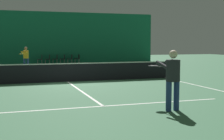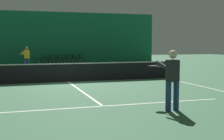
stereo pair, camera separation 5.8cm
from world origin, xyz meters
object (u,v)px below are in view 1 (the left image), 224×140
at_px(tennis_net, 67,72).
at_px(courtside_chair_2, 56,58).
at_px(player_far, 26,56).
at_px(courtside_chair_5, 78,58).
at_px(courtside_chair_0, 41,59).
at_px(courtside_chair_1, 48,58).
at_px(courtside_chair_4, 70,58).
at_px(courtside_chair_3, 63,58).
at_px(player_near, 172,76).

xyz_separation_m(tennis_net, courtside_chair_2, (1.37, 14.20, -0.03)).
bearing_deg(player_far, tennis_net, 31.56).
distance_m(tennis_net, courtside_chair_5, 14.63).
height_order(courtside_chair_0, courtside_chair_1, same).
distance_m(courtside_chair_2, courtside_chair_4, 1.42).
height_order(courtside_chair_1, courtside_chair_3, same).
xyz_separation_m(courtside_chair_2, courtside_chair_5, (2.12, 0.00, 0.00)).
bearing_deg(courtside_chair_3, tennis_net, -8.33).
xyz_separation_m(tennis_net, player_far, (-1.65, 8.19, 0.46)).
relative_size(courtside_chair_0, courtside_chair_3, 1.00).
xyz_separation_m(player_far, courtside_chair_1, (2.31, 6.02, -0.49)).
relative_size(courtside_chair_3, courtside_chair_4, 1.00).
height_order(player_near, courtside_chair_3, player_near).
height_order(player_far, courtside_chair_4, player_far).
bearing_deg(courtside_chair_1, courtside_chair_5, 90.00).
distance_m(tennis_net, courtside_chair_1, 14.22).
bearing_deg(courtside_chair_1, courtside_chair_4, 90.00).
relative_size(player_near, player_far, 1.06).
bearing_deg(courtside_chair_2, courtside_chair_4, 90.00).
bearing_deg(player_far, courtside_chair_4, 163.76).
xyz_separation_m(courtside_chair_2, courtside_chair_4, (1.42, 0.00, 0.00)).
height_order(tennis_net, courtside_chair_0, tennis_net).
height_order(courtside_chair_0, courtside_chair_5, same).
distance_m(player_near, courtside_chair_4, 21.84).
bearing_deg(courtside_chair_3, courtside_chair_1, -90.00).
height_order(player_near, courtside_chair_1, player_near).
height_order(courtside_chair_1, courtside_chair_2, same).
distance_m(courtside_chair_2, courtside_chair_5, 2.12).
xyz_separation_m(player_near, courtside_chair_4, (1.05, 21.81, -0.55)).
bearing_deg(courtside_chair_3, courtside_chair_2, -90.00).
bearing_deg(courtside_chair_5, tennis_net, -13.82).
relative_size(player_far, courtside_chair_3, 1.99).
bearing_deg(courtside_chair_5, courtside_chair_3, -90.00).
distance_m(courtside_chair_3, courtside_chair_5, 1.42).
height_order(tennis_net, courtside_chair_3, tennis_net).
distance_m(player_far, courtside_chair_5, 7.93).
distance_m(courtside_chair_1, courtside_chair_5, 2.83).
distance_m(tennis_net, player_far, 8.37).
bearing_deg(courtside_chair_2, courtside_chair_5, 90.00).
relative_size(tennis_net, courtside_chair_4, 14.29).
height_order(courtside_chair_0, courtside_chair_2, same).
bearing_deg(tennis_net, courtside_chair_2, 84.48).
xyz_separation_m(tennis_net, courtside_chair_4, (2.79, 14.20, -0.03)).
xyz_separation_m(courtside_chair_2, courtside_chair_3, (0.71, 0.00, 0.00)).
height_order(player_far, courtside_chair_5, player_far).
height_order(player_far, courtside_chair_3, player_far).
distance_m(player_near, courtside_chair_2, 21.82).
relative_size(courtside_chair_0, courtside_chair_1, 1.00).
distance_m(player_near, courtside_chair_3, 21.82).
xyz_separation_m(tennis_net, courtside_chair_1, (0.66, 14.20, -0.03)).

